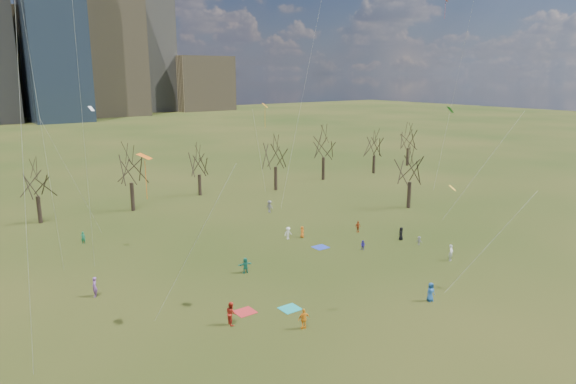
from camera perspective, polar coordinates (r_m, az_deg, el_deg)
ground at (r=47.00m, az=8.78°, el=-11.05°), size 500.00×500.00×0.00m
bare_tree_row at (r=75.12m, az=-11.43°, el=2.84°), size 113.04×29.80×9.50m
blanket_teal at (r=43.66m, az=0.21°, el=-12.82°), size 1.60×1.50×0.03m
blanket_navy at (r=58.09m, az=3.63°, el=-6.14°), size 1.60×1.50×0.03m
blanket_crimson at (r=43.26m, az=-4.80°, el=-13.13°), size 1.60×1.50×0.03m
person_0 at (r=46.30m, az=15.57°, el=-10.65°), size 0.87×0.63×1.67m
person_1 at (r=56.40m, az=17.66°, el=-6.43°), size 0.73×0.60×1.72m
person_2 at (r=41.07m, az=-6.33°, el=-13.24°), size 0.83×1.00×1.87m
person_3 at (r=60.41m, az=14.36°, el=-5.27°), size 0.56×0.75×1.04m
person_4 at (r=40.24m, az=1.78°, el=-13.91°), size 1.03×0.59×1.66m
person_5 at (r=50.76m, az=-4.76°, el=-8.13°), size 1.49×0.66×1.56m
person_6 at (r=61.71m, az=12.45°, el=-4.53°), size 0.78×0.90×1.55m
person_7 at (r=48.52m, az=-20.70°, el=-9.84°), size 0.63×0.76×1.79m
person_8 at (r=57.53m, az=8.33°, el=-5.87°), size 0.62×0.67×1.11m
person_9 at (r=60.53m, az=0.01°, el=-4.59°), size 0.99×0.61×1.48m
person_10 at (r=63.71m, az=7.77°, el=-3.84°), size 0.86×0.42×1.42m
person_12 at (r=61.13m, az=1.58°, el=-4.46°), size 0.60×0.77×1.39m
person_13 at (r=63.48m, az=-21.81°, el=-4.72°), size 0.63×0.59×1.45m
person_15 at (r=72.11m, az=-2.06°, el=-1.60°), size 0.95×1.25×1.72m
kites_airborne at (r=54.42m, az=-1.64°, el=8.34°), size 60.96×44.83×35.48m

